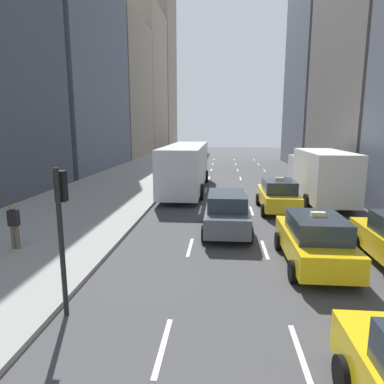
{
  "coord_description": "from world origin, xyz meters",
  "views": [
    {
      "loc": [
        0.97,
        1.68,
        4.5
      ],
      "look_at": [
        -0.3,
        16.0,
        1.76
      ],
      "focal_mm": 32.0,
      "sensor_mm": 36.0,
      "label": 1
    }
  ],
  "objects_px": {
    "taxi_fourth": "(314,240)",
    "city_bus": "(186,166)",
    "sedan_black_near": "(227,212)",
    "box_truck": "(319,174)",
    "traffic_light_pole": "(61,218)",
    "taxi_lead": "(278,195)",
    "pedestrian_far_walking": "(14,224)"
  },
  "relations": [
    {
      "from": "taxi_lead",
      "to": "sedan_black_near",
      "type": "distance_m",
      "value": 4.9
    },
    {
      "from": "city_bus",
      "to": "pedestrian_far_walking",
      "type": "bearing_deg",
      "value": -110.36
    },
    {
      "from": "city_bus",
      "to": "pedestrian_far_walking",
      "type": "xyz_separation_m",
      "value": [
        -4.84,
        -13.04,
        -0.72
      ]
    },
    {
      "from": "taxi_lead",
      "to": "city_bus",
      "type": "bearing_deg",
      "value": 134.12
    },
    {
      "from": "box_truck",
      "to": "traffic_light_pole",
      "type": "distance_m",
      "value": 16.64
    },
    {
      "from": "taxi_lead",
      "to": "pedestrian_far_walking",
      "type": "relative_size",
      "value": 2.67
    },
    {
      "from": "box_truck",
      "to": "traffic_light_pole",
      "type": "relative_size",
      "value": 2.33
    },
    {
      "from": "taxi_fourth",
      "to": "traffic_light_pole",
      "type": "distance_m",
      "value": 7.77
    },
    {
      "from": "taxi_lead",
      "to": "pedestrian_far_walking",
      "type": "xyz_separation_m",
      "value": [
        -10.45,
        -7.25,
        0.19
      ]
    },
    {
      "from": "taxi_fourth",
      "to": "city_bus",
      "type": "xyz_separation_m",
      "value": [
        -5.61,
        13.32,
        0.91
      ]
    },
    {
      "from": "taxi_fourth",
      "to": "sedan_black_near",
      "type": "bearing_deg",
      "value": 128.56
    },
    {
      "from": "city_bus",
      "to": "traffic_light_pole",
      "type": "xyz_separation_m",
      "value": [
        -1.14,
        -16.85,
        0.62
      ]
    },
    {
      "from": "traffic_light_pole",
      "to": "pedestrian_far_walking",
      "type": "bearing_deg",
      "value": 134.16
    },
    {
      "from": "taxi_lead",
      "to": "pedestrian_far_walking",
      "type": "height_order",
      "value": "taxi_lead"
    },
    {
      "from": "pedestrian_far_walking",
      "to": "traffic_light_pole",
      "type": "bearing_deg",
      "value": -45.84
    },
    {
      "from": "taxi_lead",
      "to": "sedan_black_near",
      "type": "relative_size",
      "value": 0.93
    },
    {
      "from": "taxi_fourth",
      "to": "pedestrian_far_walking",
      "type": "distance_m",
      "value": 10.46
    },
    {
      "from": "taxi_lead",
      "to": "sedan_black_near",
      "type": "bearing_deg",
      "value": -124.82
    },
    {
      "from": "sedan_black_near",
      "to": "traffic_light_pole",
      "type": "bearing_deg",
      "value": -119.29
    },
    {
      "from": "pedestrian_far_walking",
      "to": "traffic_light_pole",
      "type": "distance_m",
      "value": 5.48
    },
    {
      "from": "box_truck",
      "to": "pedestrian_far_walking",
      "type": "relative_size",
      "value": 5.09
    },
    {
      "from": "taxi_lead",
      "to": "box_truck",
      "type": "distance_m",
      "value": 3.87
    },
    {
      "from": "sedan_black_near",
      "to": "traffic_light_pole",
      "type": "xyz_separation_m",
      "value": [
        -3.95,
        -7.04,
        1.52
      ]
    },
    {
      "from": "box_truck",
      "to": "pedestrian_far_walking",
      "type": "height_order",
      "value": "box_truck"
    },
    {
      "from": "taxi_fourth",
      "to": "sedan_black_near",
      "type": "xyz_separation_m",
      "value": [
        -2.8,
        3.51,
        0.01
      ]
    },
    {
      "from": "taxi_fourth",
      "to": "traffic_light_pole",
      "type": "xyz_separation_m",
      "value": [
        -6.75,
        -3.53,
        1.53
      ]
    },
    {
      "from": "city_bus",
      "to": "taxi_fourth",
      "type": "bearing_deg",
      "value": -67.16
    },
    {
      "from": "sedan_black_near",
      "to": "city_bus",
      "type": "xyz_separation_m",
      "value": [
        -2.81,
        9.81,
        0.89
      ]
    },
    {
      "from": "city_bus",
      "to": "traffic_light_pole",
      "type": "relative_size",
      "value": 3.22
    },
    {
      "from": "taxi_fourth",
      "to": "city_bus",
      "type": "height_order",
      "value": "city_bus"
    },
    {
      "from": "pedestrian_far_walking",
      "to": "sedan_black_near",
      "type": "bearing_deg",
      "value": 22.88
    },
    {
      "from": "box_truck",
      "to": "traffic_light_pole",
      "type": "bearing_deg",
      "value": -125.06
    }
  ]
}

